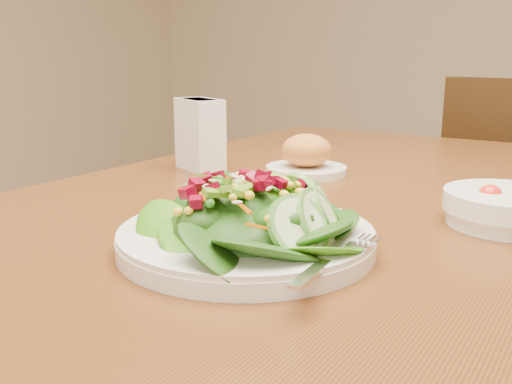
{
  "coord_description": "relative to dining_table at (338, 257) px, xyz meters",
  "views": [
    {
      "loc": [
        0.35,
        -0.78,
        0.96
      ],
      "look_at": [
        0.01,
        -0.26,
        0.81
      ],
      "focal_mm": 40.0,
      "sensor_mm": 36.0,
      "label": 1
    }
  ],
  "objects": [
    {
      "name": "dining_table",
      "position": [
        0.0,
        0.0,
        0.0
      ],
      "size": [
        0.9,
        1.4,
        0.75
      ],
      "color": "brown",
      "rests_on": "ground_plane"
    },
    {
      "name": "salad_plate",
      "position": [
        0.02,
        -0.28,
        0.13
      ],
      "size": [
        0.29,
        0.28,
        0.08
      ],
      "rotation": [
        0.0,
        0.0,
        -0.09
      ],
      "color": "white",
      "rests_on": "dining_table"
    },
    {
      "name": "bread_plate",
      "position": [
        -0.12,
        0.11,
        0.13
      ],
      "size": [
        0.14,
        0.14,
        0.07
      ],
      "color": "white",
      "rests_on": "dining_table"
    },
    {
      "name": "tomato_bowl",
      "position": [
        0.24,
        -0.03,
        0.12
      ],
      "size": [
        0.16,
        0.16,
        0.05
      ],
      "color": "white",
      "rests_on": "dining_table"
    },
    {
      "name": "napkin_holder",
      "position": [
        -0.3,
        0.04,
        0.17
      ],
      "size": [
        0.11,
        0.09,
        0.13
      ],
      "rotation": [
        0.0,
        0.0,
        -0.43
      ],
      "color": "white",
      "rests_on": "dining_table"
    }
  ]
}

